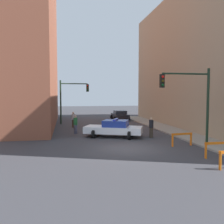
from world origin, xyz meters
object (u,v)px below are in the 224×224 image
at_px(traffic_light_near, 193,94).
at_px(police_car, 114,128).
at_px(parked_car_near, 120,115).
at_px(pedestrian_corner, 73,119).
at_px(barrier_back, 182,137).
at_px(pedestrian_crossing, 75,124).
at_px(barrier_mid, 218,147).
at_px(pedestrian_sidewalk, 151,127).
at_px(traffic_light_far, 70,95).

xyz_separation_m(traffic_light_near, police_car, (-4.68, 4.21, -2.81)).
height_order(parked_car_near, pedestrian_corner, pedestrian_corner).
bearing_deg(barrier_back, traffic_light_near, 12.86).
bearing_deg(pedestrian_crossing, police_car, -131.30).
bearing_deg(traffic_light_near, police_car, 138.03).
relative_size(police_car, barrier_mid, 3.16).
bearing_deg(barrier_mid, pedestrian_sidewalk, 101.50).
bearing_deg(traffic_light_far, parked_car_near, 26.33).
bearing_deg(traffic_light_near, barrier_mid, -95.42).
xyz_separation_m(parked_car_near, pedestrian_sidewalk, (-0.57, -14.36, 0.19)).
relative_size(traffic_light_near, barrier_mid, 3.25).
bearing_deg(pedestrian_corner, barrier_mid, -0.90).
xyz_separation_m(traffic_light_far, police_car, (3.36, -10.15, -2.67)).
height_order(parked_car_near, pedestrian_sidewalk, pedestrian_sidewalk).
distance_m(traffic_light_far, pedestrian_sidewalk, 12.90).
bearing_deg(parked_car_near, pedestrian_corner, -133.60).
height_order(traffic_light_far, parked_car_near, traffic_light_far).
relative_size(pedestrian_corner, barrier_mid, 1.04).
relative_size(pedestrian_crossing, barrier_back, 1.04).
distance_m(parked_car_near, pedestrian_sidewalk, 14.38).
xyz_separation_m(police_car, parked_car_near, (3.50, 13.55, -0.05)).
distance_m(traffic_light_near, parked_car_near, 18.02).
height_order(police_car, pedestrian_sidewalk, pedestrian_sidewalk).
relative_size(pedestrian_crossing, barrier_mid, 1.04).
height_order(parked_car_near, barrier_back, parked_car_near).
distance_m(traffic_light_near, barrier_back, 3.03).
height_order(pedestrian_crossing, pedestrian_sidewalk, same).
bearing_deg(traffic_light_far, traffic_light_near, -60.78).
bearing_deg(barrier_back, barrier_mid, -81.77).
distance_m(police_car, parked_car_near, 13.99).
relative_size(traffic_light_near, pedestrian_corner, 3.13).
height_order(traffic_light_near, pedestrian_corner, traffic_light_near).
bearing_deg(pedestrian_corner, traffic_light_near, 7.23).
bearing_deg(pedestrian_corner, pedestrian_crossing, -27.44).
bearing_deg(traffic_light_far, police_car, -71.72).
bearing_deg(barrier_back, pedestrian_crossing, 136.24).
xyz_separation_m(pedestrian_crossing, barrier_back, (6.92, -6.62, -0.24)).
xyz_separation_m(traffic_light_far, pedestrian_sidewalk, (6.29, -10.97, -2.54)).
height_order(traffic_light_far, pedestrian_sidewalk, traffic_light_far).
relative_size(police_car, pedestrian_crossing, 3.04).
bearing_deg(police_car, parked_car_near, 8.60).
height_order(pedestrian_corner, pedestrian_sidewalk, same).
bearing_deg(traffic_light_far, pedestrian_sidewalk, -60.18).
distance_m(traffic_light_near, traffic_light_far, 16.45).
distance_m(pedestrian_crossing, barrier_mid, 12.41).
bearing_deg(traffic_light_near, pedestrian_corner, 125.23).
bearing_deg(pedestrian_sidewalk, pedestrian_crossing, -38.86).
bearing_deg(pedestrian_crossing, pedestrian_corner, -4.63).
relative_size(traffic_light_near, barrier_back, 3.26).
relative_size(parked_car_near, barrier_back, 2.71).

